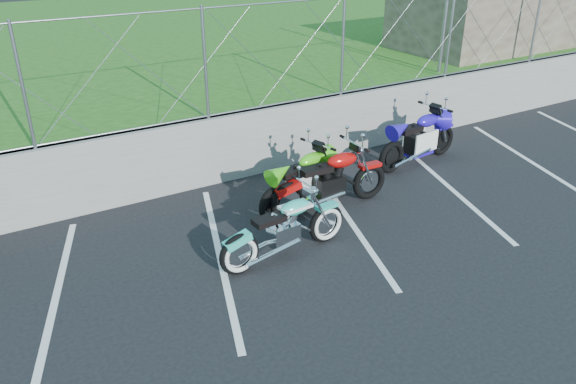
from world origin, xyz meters
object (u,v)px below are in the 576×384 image
naked_orange (332,182)px  sportbike_blue (419,140)px  cruiser_turquoise (286,230)px  sportbike_green (304,182)px

naked_orange → sportbike_blue: sportbike_blue is taller
cruiser_turquoise → sportbike_green: 1.71m
sportbike_green → naked_orange: bearing=-57.4°
sportbike_green → sportbike_blue: size_ratio=0.91×
cruiser_turquoise → sportbike_green: (1.12, 1.28, 0.02)m
naked_orange → sportbike_blue: bearing=18.3°
naked_orange → sportbike_blue: (2.73, 0.76, 0.01)m
naked_orange → sportbike_blue: size_ratio=1.03×
cruiser_turquoise → sportbike_green: cruiser_turquoise is taller
sportbike_blue → naked_orange: bearing=-171.2°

